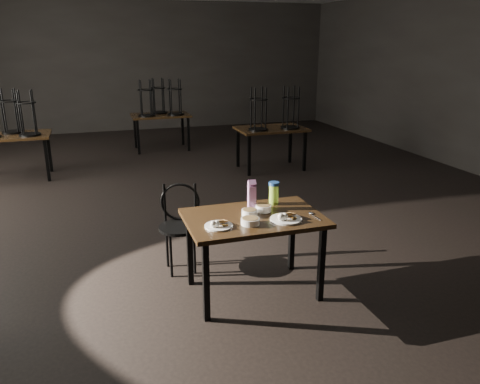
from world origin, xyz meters
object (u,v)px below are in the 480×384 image
object	(u,v)px
main_table	(254,224)
bentwood_chair	(180,220)
juice_carton	(252,196)
water_bottle	(274,193)

from	to	relation	value
main_table	bentwood_chair	bearing A→B (deg)	127.47
juice_carton	water_bottle	size ratio (longest dim) A/B	1.29
main_table	bentwood_chair	xyz separation A→B (m)	(-0.54, 0.70, -0.15)
juice_carton	water_bottle	xyz separation A→B (m)	(0.24, 0.07, -0.02)
juice_carton	bentwood_chair	bearing A→B (deg)	138.03
main_table	juice_carton	size ratio (longest dim) A/B	4.31
main_table	bentwood_chair	world-z (taller)	bentwood_chair
juice_carton	bentwood_chair	xyz separation A→B (m)	(-0.58, 0.52, -0.36)
juice_carton	bentwood_chair	world-z (taller)	juice_carton
bentwood_chair	main_table	bearing A→B (deg)	-37.87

